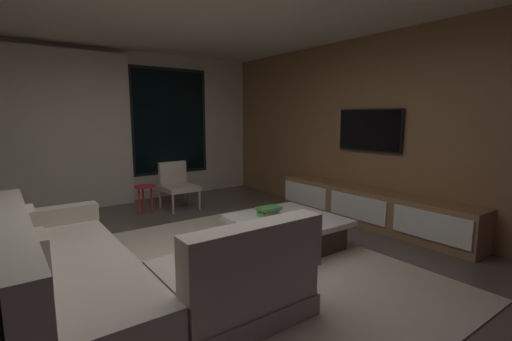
% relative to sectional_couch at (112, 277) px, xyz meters
% --- Properties ---
extents(floor, '(9.20, 9.20, 0.00)m').
position_rel_sectional_couch_xyz_m(floor, '(0.81, 0.16, -0.29)').
color(floor, '#564C44').
extents(back_wall_with_window, '(6.60, 0.30, 2.70)m').
position_rel_sectional_couch_xyz_m(back_wall_with_window, '(0.75, 3.78, 1.05)').
color(back_wall_with_window, beige).
rests_on(back_wall_with_window, floor).
extents(media_wall, '(0.12, 7.80, 2.70)m').
position_rel_sectional_couch_xyz_m(media_wall, '(3.87, 0.16, 1.06)').
color(media_wall, '#8E6642').
rests_on(media_wall, floor).
extents(area_rug, '(3.20, 3.80, 0.01)m').
position_rel_sectional_couch_xyz_m(area_rug, '(1.16, 0.06, -0.28)').
color(area_rug, beige).
rests_on(area_rug, floor).
extents(sectional_couch, '(1.98, 2.50, 0.82)m').
position_rel_sectional_couch_xyz_m(sectional_couch, '(0.00, 0.00, 0.00)').
color(sectional_couch, '#A49C8C').
rests_on(sectional_couch, floor).
extents(coffee_table, '(1.16, 1.16, 0.36)m').
position_rel_sectional_couch_xyz_m(coffee_table, '(2.06, 0.26, -0.10)').
color(coffee_table, '#39331E').
rests_on(coffee_table, floor).
extents(book_stack_on_coffee_table, '(0.29, 0.18, 0.11)m').
position_rel_sectional_couch_xyz_m(book_stack_on_coffee_table, '(1.94, 0.46, 0.13)').
color(book_stack_on_coffee_table, '#42CD7A').
rests_on(book_stack_on_coffee_table, coffee_table).
extents(accent_chair_near_window, '(0.56, 0.58, 0.78)m').
position_rel_sectional_couch_xyz_m(accent_chair_near_window, '(1.78, 2.77, 0.14)').
color(accent_chair_near_window, '#B2ADA0').
rests_on(accent_chair_near_window, floor).
extents(side_stool, '(0.32, 0.32, 0.46)m').
position_rel_sectional_couch_xyz_m(side_stool, '(1.21, 2.72, 0.08)').
color(side_stool, red).
rests_on(side_stool, floor).
extents(media_console, '(0.46, 3.10, 0.52)m').
position_rel_sectional_couch_xyz_m(media_console, '(3.58, 0.21, -0.04)').
color(media_console, '#8E6642').
rests_on(media_console, floor).
extents(mounted_tv, '(0.05, 1.06, 0.61)m').
position_rel_sectional_couch_xyz_m(mounted_tv, '(3.76, 0.41, 1.06)').
color(mounted_tv, black).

